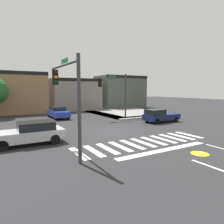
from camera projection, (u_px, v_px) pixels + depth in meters
ground_plane at (110, 131)px, 17.82m from camera, size 120.00×120.00×0.00m
crosswalk_near at (143, 143)px, 13.96m from camera, size 9.72×2.56×0.01m
bike_detector_marking at (200, 154)px, 11.57m from camera, size 1.01×1.01×0.01m
curb_corner_northeast at (128, 113)px, 30.15m from camera, size 10.00×10.60×0.15m
storefront_row at (74, 93)px, 35.50m from camera, size 27.51×6.16×6.14m
traffic_signal_northeast at (114, 88)px, 24.66m from camera, size 4.50×0.32×5.51m
traffic_signal_southwest at (66, 88)px, 11.21m from camera, size 0.32×4.73×5.31m
car_blue at (58, 112)px, 25.66m from camera, size 1.77×4.69×1.44m
car_silver at (30, 133)px, 13.48m from camera, size 4.51×1.91×1.48m
car_navy at (160, 116)px, 22.39m from camera, size 4.11×1.72×1.45m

